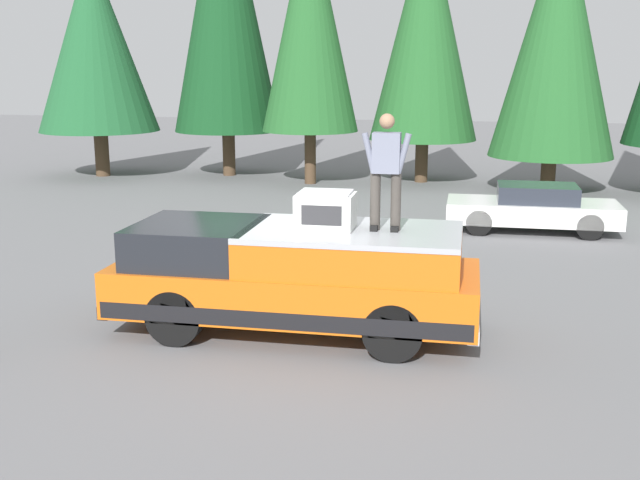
{
  "coord_description": "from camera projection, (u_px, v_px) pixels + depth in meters",
  "views": [
    {
      "loc": [
        -11.2,
        -2.73,
        4.03
      ],
      "look_at": [
        0.17,
        -0.5,
        1.35
      ],
      "focal_mm": 42.92,
      "sensor_mm": 36.0,
      "label": 1
    }
  ],
  "objects": [
    {
      "name": "conifer_center_right",
      "position": [
        310.0,
        19.0,
        25.1
      ],
      "size": [
        3.24,
        3.24,
        9.12
      ],
      "color": "#4C3826",
      "rests_on": "ground"
    },
    {
      "name": "pickup_truck",
      "position": [
        295.0,
        277.0,
        11.58
      ],
      "size": [
        2.01,
        5.54,
        1.65
      ],
      "color": "orange",
      "rests_on": "ground"
    },
    {
      "name": "parked_car_white",
      "position": [
        533.0,
        208.0,
        18.69
      ],
      "size": [
        1.64,
        4.1,
        1.16
      ],
      "color": "white",
      "rests_on": "ground"
    },
    {
      "name": "person_on_truck_bed",
      "position": [
        386.0,
        169.0,
        11.0
      ],
      "size": [
        0.29,
        0.72,
        1.69
      ],
      "color": "#423D38",
      "rests_on": "pickup_truck"
    },
    {
      "name": "conifer_left",
      "position": [
        557.0,
        35.0,
        23.59
      ],
      "size": [
        3.9,
        3.9,
        8.69
      ],
      "color": "#4C3826",
      "rests_on": "ground"
    },
    {
      "name": "ground_plane",
      "position": [
        287.0,
        324.0,
        12.13
      ],
      "size": [
        90.0,
        90.0,
        0.0
      ],
      "primitive_type": "plane",
      "color": "slate"
    },
    {
      "name": "conifer_center_left",
      "position": [
        425.0,
        28.0,
        25.52
      ],
      "size": [
        3.67,
        3.67,
        8.95
      ],
      "color": "#4C3826",
      "rests_on": "ground"
    },
    {
      "name": "compressor_unit",
      "position": [
        326.0,
        210.0,
        11.23
      ],
      "size": [
        0.65,
        0.84,
        0.56
      ],
      "color": "silver",
      "rests_on": "pickup_truck"
    },
    {
      "name": "conifer_far_right",
      "position": [
        95.0,
        42.0,
        27.06
      ],
      "size": [
        4.27,
        4.27,
        7.95
      ],
      "color": "#4C3826",
      "rests_on": "ground"
    }
  ]
}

